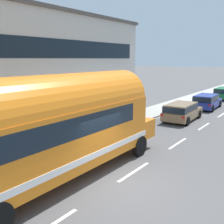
# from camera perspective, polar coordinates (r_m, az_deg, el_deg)

# --- Properties ---
(ground_plane) EXTENTS (300.00, 300.00, 0.00)m
(ground_plane) POSITION_cam_1_polar(r_m,az_deg,el_deg) (10.66, 1.11, -14.76)
(ground_plane) COLOR #565454
(lane_markings) EXTENTS (4.05, 80.00, 0.01)m
(lane_markings) POSITION_cam_1_polar(r_m,az_deg,el_deg) (22.51, 13.53, -1.05)
(lane_markings) COLOR silver
(lane_markings) RESTS_ON ground
(sidewalk_slab) EXTENTS (2.55, 90.00, 0.15)m
(sidewalk_slab) POSITION_cam_1_polar(r_m,az_deg,el_deg) (21.31, 4.86, -1.27)
(sidewalk_slab) COLOR #ADA89E
(sidewalk_slab) RESTS_ON ground
(roadside_building) EXTENTS (8.78, 21.92, 7.84)m
(roadside_building) POSITION_cam_1_polar(r_m,az_deg,el_deg) (20.16, -22.43, 8.27)
(roadside_building) COLOR beige
(roadside_building) RESTS_ON ground
(painted_bus) EXTENTS (2.62, 12.09, 4.12)m
(painted_bus) POSITION_cam_1_polar(r_m,az_deg,el_deg) (9.94, -13.84, -2.88)
(painted_bus) COLOR orange
(painted_bus) RESTS_ON ground
(car_lead) EXTENTS (2.07, 4.41, 1.37)m
(car_lead) POSITION_cam_1_polar(r_m,az_deg,el_deg) (21.12, 14.57, 0.29)
(car_lead) COLOR olive
(car_lead) RESTS_ON ground
(car_second) EXTENTS (2.06, 4.53, 1.37)m
(car_second) POSITION_cam_1_polar(r_m,az_deg,el_deg) (26.88, 19.42, 2.28)
(car_second) COLOR navy
(car_second) RESTS_ON ground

